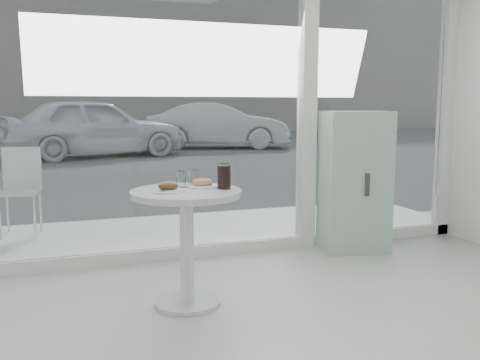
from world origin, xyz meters
name	(u,v)px	position (x,y,z in m)	size (l,w,h in m)	color
storefront	(220,58)	(0.07, 3.00, 1.71)	(5.00, 0.14, 3.00)	silver
main_table	(187,223)	(-0.50, 1.90, 0.55)	(0.72, 0.72, 0.77)	silver
patio_deck	(191,232)	(0.00, 3.80, 0.03)	(5.60, 1.60, 0.05)	silver
street	(97,147)	(0.00, 16.00, 0.00)	(40.00, 24.00, 0.00)	#3B3B3B
far_building	(79,47)	(0.00, 25.00, 4.00)	(40.00, 2.00, 8.00)	gray
mint_cabinet	(355,181)	(1.26, 2.73, 0.63)	(0.64, 0.47, 1.26)	#87AD9C
patio_chair	(21,185)	(-1.62, 4.19, 0.54)	(0.42, 0.42, 0.85)	silver
car_white	(94,127)	(-0.32, 12.60, 0.76)	(1.79, 4.46, 1.52)	silver
car_silver	(219,125)	(3.50, 14.30, 0.70)	(1.48, 4.24, 1.40)	#A0A2A7
plate_fritter	(169,188)	(-0.62, 1.87, 0.80)	(0.22, 0.22, 0.07)	white
plate_donut	(202,184)	(-0.36, 2.00, 0.79)	(0.23, 0.23, 0.05)	white
water_tumbler_a	(181,180)	(-0.50, 2.04, 0.82)	(0.07, 0.07, 0.11)	white
water_tumbler_b	(193,179)	(-0.41, 2.06, 0.82)	(0.07, 0.07, 0.12)	white
cola_glass	(224,177)	(-0.25, 1.88, 0.85)	(0.09, 0.09, 0.17)	white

